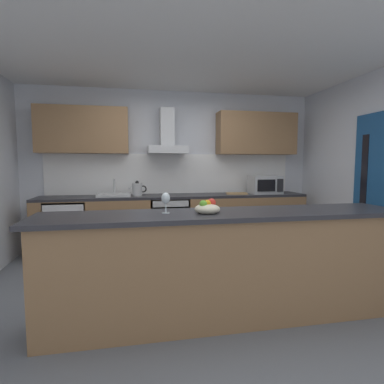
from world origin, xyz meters
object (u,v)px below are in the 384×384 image
object	(u,v)px
refrigerator	(68,229)
kettle	(137,189)
oven	(169,223)
fruit_bowl	(207,208)
chopping_board	(237,193)
microwave	(265,185)
sink	(114,194)
wine_glass	(166,199)
range_hood	(167,139)

from	to	relation	value
refrigerator	kettle	xyz separation A→B (m)	(1.03, -0.03, 0.58)
oven	refrigerator	size ratio (longest dim) A/B	0.94
fruit_bowl	chopping_board	bearing A→B (deg)	64.84
fruit_bowl	kettle	bearing A→B (deg)	103.97
microwave	sink	size ratio (longest dim) A/B	1.00
microwave	sink	world-z (taller)	microwave
sink	chopping_board	size ratio (longest dim) A/B	1.47
sink	chopping_board	bearing A→B (deg)	-1.01
kettle	wine_glass	size ratio (longest dim) A/B	1.62
wine_glass	range_hood	bearing A→B (deg)	83.12
oven	microwave	size ratio (longest dim) A/B	1.60
refrigerator	sink	size ratio (longest dim) A/B	1.70
microwave	range_hood	xyz separation A→B (m)	(-1.62, 0.16, 0.74)
sink	refrigerator	bearing A→B (deg)	-178.85
microwave	kettle	bearing A→B (deg)	-179.84
refrigerator	wine_glass	world-z (taller)	wine_glass
range_hood	wine_glass	size ratio (longest dim) A/B	4.05
oven	range_hood	xyz separation A→B (m)	(-0.00, 0.13, 1.33)
microwave	wine_glass	world-z (taller)	microwave
wine_glass	fruit_bowl	xyz separation A→B (m)	(0.35, -0.06, -0.08)
wine_glass	chopping_board	size ratio (longest dim) A/B	0.52
wine_glass	sink	bearing A→B (deg)	104.06
wine_glass	chopping_board	xyz separation A→B (m)	(1.41, 2.19, -0.19)
kettle	wine_glass	bearing A→B (deg)	-84.61
range_hood	wine_glass	world-z (taller)	range_hood
microwave	range_hood	size ratio (longest dim) A/B	0.69
microwave	chopping_board	size ratio (longest dim) A/B	1.47
microwave	chopping_board	distance (m)	0.51
refrigerator	kettle	bearing A→B (deg)	-1.72
oven	range_hood	distance (m)	1.33
oven	fruit_bowl	world-z (taller)	fruit_bowl
oven	kettle	bearing A→B (deg)	-176.05
sink	range_hood	xyz separation A→B (m)	(0.84, 0.12, 0.86)
refrigerator	microwave	xyz separation A→B (m)	(3.14, -0.03, 0.62)
oven	fruit_bowl	bearing A→B (deg)	-88.25
microwave	range_hood	bearing A→B (deg)	174.45
chopping_board	oven	bearing A→B (deg)	178.79
refrigerator	microwave	bearing A→B (deg)	-0.46
chopping_board	fruit_bowl	bearing A→B (deg)	-115.16
wine_glass	chopping_board	bearing A→B (deg)	57.24
refrigerator	chopping_board	distance (m)	2.69
oven	kettle	xyz separation A→B (m)	(-0.49, -0.03, 0.55)
refrigerator	sink	world-z (taller)	sink
oven	wine_glass	size ratio (longest dim) A/B	4.50
chopping_board	wine_glass	bearing A→B (deg)	-122.76
refrigerator	wine_glass	xyz separation A→B (m)	(1.24, -2.21, 0.67)
sink	wine_glass	size ratio (longest dim) A/B	2.81
range_hood	fruit_bowl	size ratio (longest dim) A/B	3.27
oven	chopping_board	distance (m)	1.21
microwave	wine_glass	bearing A→B (deg)	-131.05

